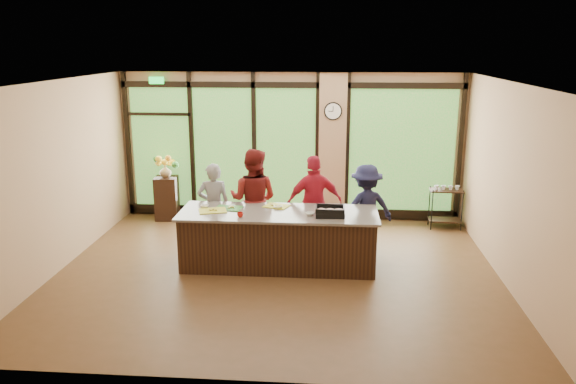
% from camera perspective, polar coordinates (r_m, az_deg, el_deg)
% --- Properties ---
extents(floor, '(7.00, 7.00, 0.00)m').
position_cam_1_polar(floor, '(9.08, -1.13, -8.15)').
color(floor, '#51361C').
rests_on(floor, ground).
extents(ceiling, '(7.00, 7.00, 0.00)m').
position_cam_1_polar(ceiling, '(8.37, -1.24, 11.11)').
color(ceiling, white).
rests_on(ceiling, back_wall).
extents(back_wall, '(7.00, 0.00, 7.00)m').
position_cam_1_polar(back_wall, '(11.53, 0.28, 4.62)').
color(back_wall, tan).
rests_on(back_wall, floor).
extents(left_wall, '(0.00, 6.00, 6.00)m').
position_cam_1_polar(left_wall, '(9.59, -22.48, 1.39)').
color(left_wall, tan).
rests_on(left_wall, floor).
extents(right_wall, '(0.00, 6.00, 6.00)m').
position_cam_1_polar(right_wall, '(8.97, 21.68, 0.59)').
color(right_wall, tan).
rests_on(right_wall, floor).
extents(window_wall, '(6.90, 0.12, 3.00)m').
position_cam_1_polar(window_wall, '(11.49, 1.08, 4.06)').
color(window_wall, tan).
rests_on(window_wall, floor).
extents(island_base, '(3.10, 1.00, 0.88)m').
position_cam_1_polar(island_base, '(9.19, -0.96, -4.90)').
color(island_base, black).
rests_on(island_base, floor).
extents(countertop, '(3.20, 1.10, 0.04)m').
position_cam_1_polar(countertop, '(9.05, -0.97, -2.16)').
color(countertop, slate).
rests_on(countertop, island_base).
extents(wall_clock, '(0.36, 0.04, 0.36)m').
position_cam_1_polar(wall_clock, '(11.25, 4.60, 8.19)').
color(wall_clock, black).
rests_on(wall_clock, window_wall).
extents(cook_left, '(0.62, 0.46, 1.56)m').
position_cam_1_polar(cook_left, '(9.92, -7.54, -1.48)').
color(cook_left, gray).
rests_on(cook_left, floor).
extents(cook_midleft, '(0.99, 0.84, 1.81)m').
position_cam_1_polar(cook_midleft, '(9.83, -3.54, -0.78)').
color(cook_midleft, maroon).
rests_on(cook_midleft, floor).
extents(cook_midright, '(1.07, 0.66, 1.70)m').
position_cam_1_polar(cook_midright, '(9.80, 2.69, -1.16)').
color(cook_midright, '#AC1A2D').
rests_on(cook_midright, floor).
extents(cook_right, '(1.13, 0.87, 1.55)m').
position_cam_1_polar(cook_right, '(9.85, 7.91, -1.65)').
color(cook_right, '#171833').
rests_on(cook_right, floor).
extents(roasting_pan, '(0.46, 0.37, 0.08)m').
position_cam_1_polar(roasting_pan, '(8.85, 4.29, -2.18)').
color(roasting_pan, black).
rests_on(roasting_pan, countertop).
extents(mixing_bowl, '(0.41, 0.41, 0.08)m').
position_cam_1_polar(mixing_bowl, '(9.00, 4.54, -1.89)').
color(mixing_bowl, silver).
rests_on(mixing_bowl, countertop).
extents(cutting_board_left, '(0.45, 0.36, 0.01)m').
position_cam_1_polar(cutting_board_left, '(9.28, -6.06, -1.64)').
color(cutting_board_left, '#36822F').
rests_on(cutting_board_left, countertop).
extents(cutting_board_center, '(0.51, 0.44, 0.01)m').
position_cam_1_polar(cutting_board_center, '(9.17, -7.66, -1.89)').
color(cutting_board_center, gold).
rests_on(cutting_board_center, countertop).
extents(cutting_board_right, '(0.48, 0.42, 0.01)m').
position_cam_1_polar(cutting_board_right, '(9.34, -1.18, -1.44)').
color(cutting_board_right, gold).
rests_on(cutting_board_right, countertop).
extents(prep_bowl_near, '(0.16, 0.16, 0.04)m').
position_cam_1_polar(prep_bowl_near, '(9.37, -8.51, -1.45)').
color(prep_bowl_near, silver).
rests_on(prep_bowl_near, countertop).
extents(prep_bowl_mid, '(0.18, 0.18, 0.04)m').
position_cam_1_polar(prep_bowl_mid, '(8.87, 2.20, -2.23)').
color(prep_bowl_mid, silver).
rests_on(prep_bowl_mid, countertop).
extents(prep_bowl_far, '(0.15, 0.15, 0.04)m').
position_cam_1_polar(prep_bowl_far, '(9.25, -1.02, -1.54)').
color(prep_bowl_far, silver).
rests_on(prep_bowl_far, countertop).
extents(red_ramekin, '(0.13, 0.13, 0.08)m').
position_cam_1_polar(red_ramekin, '(8.80, -4.88, -2.31)').
color(red_ramekin, '#AE1811').
rests_on(red_ramekin, countertop).
extents(flower_stand, '(0.48, 0.48, 0.89)m').
position_cam_1_polar(flower_stand, '(11.90, -12.20, -0.60)').
color(flower_stand, black).
rests_on(flower_stand, floor).
extents(flower_vase, '(0.26, 0.26, 0.25)m').
position_cam_1_polar(flower_vase, '(11.76, -12.35, 2.09)').
color(flower_vase, olive).
rests_on(flower_vase, flower_stand).
extents(bar_cart, '(0.65, 0.39, 0.86)m').
position_cam_1_polar(bar_cart, '(11.46, 15.74, -1.04)').
color(bar_cart, black).
rests_on(bar_cart, floor).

